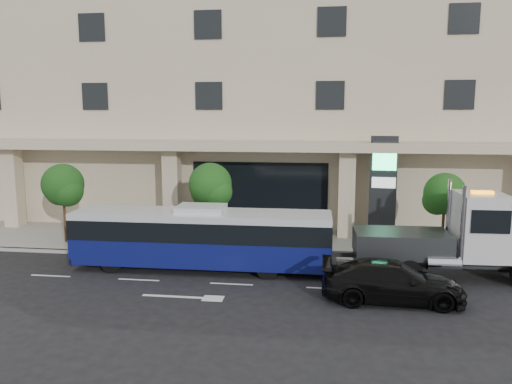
# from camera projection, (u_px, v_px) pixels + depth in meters

# --- Properties ---
(ground) EXTENTS (120.00, 120.00, 0.00)m
(ground) POSITION_uv_depth(u_px,v_px,m) (237.00, 273.00, 22.12)
(ground) COLOR black
(ground) RESTS_ON ground
(sidewalk) EXTENTS (120.00, 6.00, 0.15)m
(sidewalk) POSITION_uv_depth(u_px,v_px,m) (253.00, 242.00, 27.00)
(sidewalk) COLOR gray
(sidewalk) RESTS_ON ground
(curb) EXTENTS (120.00, 0.30, 0.15)m
(curb) POSITION_uv_depth(u_px,v_px,m) (244.00, 258.00, 24.07)
(curb) COLOR gray
(curb) RESTS_ON ground
(convention_center) EXTENTS (60.00, 17.60, 20.00)m
(convention_center) POSITION_uv_depth(u_px,v_px,m) (273.00, 71.00, 35.66)
(convention_center) COLOR tan
(convention_center) RESTS_ON ground
(tree_left) EXTENTS (2.27, 2.20, 4.22)m
(tree_left) POSITION_uv_depth(u_px,v_px,m) (63.00, 187.00, 26.45)
(tree_left) COLOR #422B19
(tree_left) RESTS_ON sidewalk
(tree_mid) EXTENTS (2.28, 2.20, 4.38)m
(tree_mid) POSITION_uv_depth(u_px,v_px,m) (211.00, 188.00, 25.38)
(tree_mid) COLOR #422B19
(tree_mid) RESTS_ON sidewalk
(tree_right) EXTENTS (2.10, 2.00, 4.04)m
(tree_right) POSITION_uv_depth(u_px,v_px,m) (445.00, 197.00, 23.92)
(tree_right) COLOR #422B19
(tree_right) RESTS_ON sidewalk
(city_bus) EXTENTS (11.61, 2.56, 2.94)m
(city_bus) POSITION_uv_depth(u_px,v_px,m) (202.00, 237.00, 22.44)
(city_bus) COLOR black
(city_bus) RESTS_ON ground
(tow_truck) EXTENTS (9.14, 2.47, 4.16)m
(tow_truck) POSITION_uv_depth(u_px,v_px,m) (459.00, 239.00, 21.19)
(tow_truck) COLOR #2D3033
(tow_truck) RESTS_ON ground
(black_sedan) EXTENTS (5.28, 2.18, 1.53)m
(black_sedan) POSITION_uv_depth(u_px,v_px,m) (393.00, 282.00, 18.68)
(black_sedan) COLOR black
(black_sedan) RESTS_ON ground
(signage_pylon) EXTENTS (1.46, 0.66, 5.67)m
(signage_pylon) POSITION_uv_depth(u_px,v_px,m) (383.00, 188.00, 26.72)
(signage_pylon) COLOR black
(signage_pylon) RESTS_ON sidewalk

